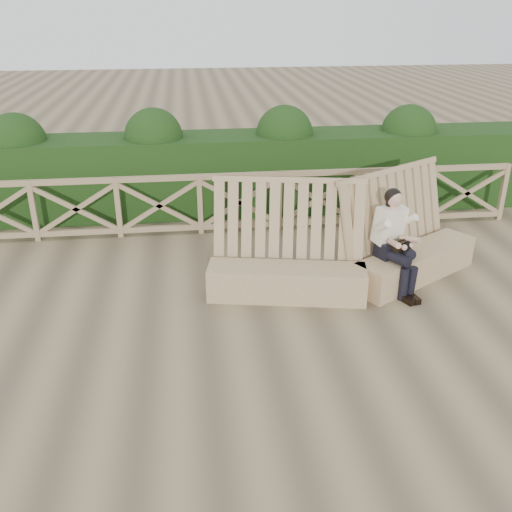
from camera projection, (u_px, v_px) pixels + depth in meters
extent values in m
plane|color=brown|center=(267.00, 332.00, 7.28)|extent=(60.00, 60.00, 0.00)
cube|color=#916F53|center=(287.00, 282.00, 8.05)|extent=(2.27, 0.92, 0.47)
cube|color=#916F53|center=(288.00, 237.00, 8.06)|extent=(2.26, 0.87, 1.59)
cube|color=#916F53|center=(415.00, 264.00, 8.60)|extent=(2.15, 1.57, 0.47)
cube|color=#916F53|center=(405.00, 223.00, 8.56)|extent=(2.13, 1.53, 1.59)
cube|color=black|center=(389.00, 249.00, 8.24)|extent=(0.46, 0.40, 0.23)
cube|color=#F1E7C6|center=(389.00, 224.00, 8.13)|extent=(0.51, 0.44, 0.55)
sphere|color=tan|center=(395.00, 199.00, 7.92)|extent=(0.29, 0.29, 0.22)
sphere|color=black|center=(393.00, 197.00, 7.95)|extent=(0.32, 0.32, 0.24)
cylinder|color=black|center=(395.00, 257.00, 8.03)|extent=(0.34, 0.51, 0.16)
cylinder|color=black|center=(403.00, 249.00, 8.09)|extent=(0.34, 0.51, 0.18)
cylinder|color=black|center=(403.00, 285.00, 7.98)|extent=(0.17, 0.17, 0.47)
cylinder|color=black|center=(411.00, 283.00, 8.02)|extent=(0.17, 0.17, 0.47)
cube|color=black|center=(407.00, 300.00, 7.99)|extent=(0.19, 0.27, 0.08)
cube|color=black|center=(413.00, 299.00, 8.02)|extent=(0.19, 0.27, 0.08)
cube|color=black|center=(400.00, 246.00, 8.06)|extent=(0.29, 0.24, 0.17)
cube|color=black|center=(408.00, 247.00, 7.89)|extent=(0.10, 0.11, 0.13)
cube|color=olive|center=(239.00, 176.00, 10.01)|extent=(10.10, 0.07, 0.10)
cube|color=olive|center=(240.00, 225.00, 10.39)|extent=(10.10, 0.07, 0.10)
cube|color=black|center=(234.00, 173.00, 11.22)|extent=(12.00, 1.20, 1.50)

